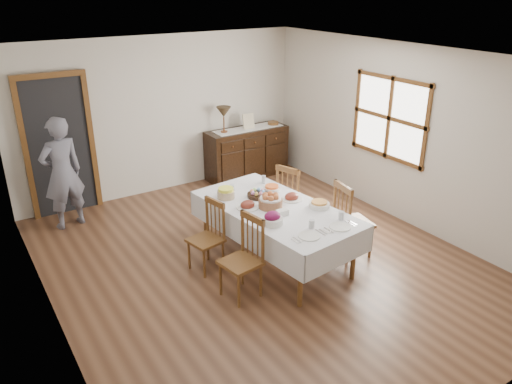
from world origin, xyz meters
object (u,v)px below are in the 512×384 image
sideboard (247,153)px  person (62,170)px  chair_left_near (244,257)px  chair_left_far (208,235)px  table_lamp (224,113)px  chair_right_near (350,219)px  chair_right_far (292,197)px  dining_table (275,214)px

sideboard → person: size_ratio=0.86×
chair_left_near → chair_left_far: bearing=176.2°
person → table_lamp: person is taller
sideboard → person: (-3.30, -0.30, 0.43)m
chair_left_near → chair_right_near: (1.63, 0.03, 0.03)m
chair_right_far → sideboard: (0.57, 2.17, -0.05)m
chair_left_near → table_lamp: bearing=145.1°
chair_right_near → person: 4.11m
chair_left_far → table_lamp: size_ratio=1.96×
chair_left_far → chair_right_far: bearing=89.7°
chair_right_far → table_lamp: size_ratio=2.17×
chair_right_far → person: bearing=37.4°
person → chair_left_near: bearing=101.4°
chair_left_near → person: (-1.27, 2.91, 0.39)m
chair_left_far → chair_right_near: chair_right_near is taller
chair_left_far → chair_right_far: size_ratio=0.90×
dining_table → chair_left_near: (-0.74, -0.44, -0.17)m
chair_left_near → chair_left_far: (-0.07, 0.74, -0.04)m
chair_left_far → chair_right_near: (1.70, -0.71, 0.06)m
chair_right_far → table_lamp: bearing=-21.1°
chair_left_far → dining_table: bearing=57.6°
chair_left_far → chair_right_far: 1.56m
person → table_lamp: 2.88m
dining_table → chair_left_far: 0.88m
chair_left_near → sideboard: bearing=138.8°
dining_table → chair_left_far: (-0.80, 0.30, -0.21)m
dining_table → chair_right_near: size_ratio=2.25×
chair_left_near → table_lamp: size_ratio=2.12×
chair_left_far → table_lamp: (1.64, 2.49, 0.81)m
dining_table → person: person is taller
chair_left_far → table_lamp: bearing=135.0°
sideboard → table_lamp: table_lamp is taller
chair_left_near → person: person is taller
chair_right_far → sideboard: chair_right_far is taller
chair_left_far → table_lamp: 3.09m
sideboard → table_lamp: (-0.46, 0.01, 0.81)m
dining_table → chair_left_near: size_ratio=2.38×
person → table_lamp: bearing=174.2°
dining_table → sideboard: 3.08m
chair_right_far → table_lamp: (0.11, 2.18, 0.76)m
sideboard → chair_right_far: bearing=-104.7°
sideboard → chair_left_far: bearing=-130.2°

